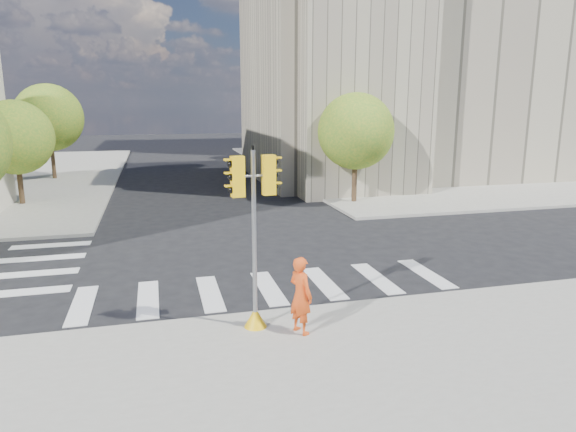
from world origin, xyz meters
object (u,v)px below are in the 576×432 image
object	(u,v)px
lamp_far	(284,114)
lamp_near	(339,119)
traffic_signal	(254,253)
photographer	(301,295)

from	to	relation	value
lamp_far	lamp_near	bearing A→B (deg)	-90.00
lamp_near	lamp_far	xyz separation A→B (m)	(0.00, 14.00, 0.00)
lamp_near	lamp_far	bearing A→B (deg)	90.00
traffic_signal	photographer	size ratio (longest dim) A/B	2.36
lamp_far	traffic_signal	bearing A→B (deg)	-105.41
lamp_far	traffic_signal	world-z (taller)	lamp_far
photographer	lamp_far	bearing A→B (deg)	-40.16
lamp_near	photographer	bearing A→B (deg)	-112.48
lamp_far	photographer	xyz separation A→B (m)	(-8.09, -33.55, -3.48)
photographer	traffic_signal	bearing A→B (deg)	32.77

